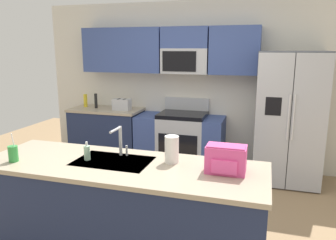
% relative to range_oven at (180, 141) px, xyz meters
% --- Properties ---
extents(ground_plane, '(9.00, 9.00, 0.00)m').
position_rel_range_oven_xyz_m(ground_plane, '(0.19, -1.80, -0.44)').
color(ground_plane, '#997A56').
rests_on(ground_plane, ground).
extents(kitchen_wall_unit, '(5.20, 0.43, 2.60)m').
position_rel_range_oven_xyz_m(kitchen_wall_unit, '(0.05, 0.28, 1.03)').
color(kitchen_wall_unit, silver).
rests_on(kitchen_wall_unit, ground).
extents(back_counter, '(1.18, 0.63, 0.90)m').
position_rel_range_oven_xyz_m(back_counter, '(-1.28, -0.00, 0.01)').
color(back_counter, '#1E2A4D').
rests_on(back_counter, ground).
extents(range_oven, '(1.36, 0.61, 1.10)m').
position_rel_range_oven_xyz_m(range_oven, '(0.00, 0.00, 0.00)').
color(range_oven, '#B7BABF').
rests_on(range_oven, ground).
extents(refrigerator, '(0.90, 0.76, 1.85)m').
position_rel_range_oven_xyz_m(refrigerator, '(1.58, -0.07, 0.48)').
color(refrigerator, '#4C4F54').
rests_on(refrigerator, ground).
extents(island_counter, '(2.52, 0.85, 0.90)m').
position_rel_range_oven_xyz_m(island_counter, '(0.08, -2.37, 0.01)').
color(island_counter, '#1E2A4D').
rests_on(island_counter, ground).
extents(toaster, '(0.28, 0.16, 0.18)m').
position_rel_range_oven_xyz_m(toaster, '(-0.97, -0.05, 0.55)').
color(toaster, '#B7BABF').
rests_on(toaster, back_counter).
extents(pepper_mill, '(0.05, 0.05, 0.24)m').
position_rel_range_oven_xyz_m(pepper_mill, '(-1.46, -0.00, 0.58)').
color(pepper_mill, black).
rests_on(pepper_mill, back_counter).
extents(bottle_yellow, '(0.06, 0.06, 0.22)m').
position_rel_range_oven_xyz_m(bottle_yellow, '(-1.69, 0.05, 0.56)').
color(bottle_yellow, yellow).
rests_on(bottle_yellow, back_counter).
extents(sink_faucet, '(0.08, 0.21, 0.28)m').
position_rel_range_oven_xyz_m(sink_faucet, '(-0.01, -2.18, 0.62)').
color(sink_faucet, '#B7BABF').
rests_on(sink_faucet, island_counter).
extents(drink_cup_green, '(0.08, 0.08, 0.26)m').
position_rel_range_oven_xyz_m(drink_cup_green, '(-0.86, -2.59, 0.53)').
color(drink_cup_green, green).
rests_on(drink_cup_green, island_counter).
extents(soap_dispenser, '(0.06, 0.06, 0.17)m').
position_rel_range_oven_xyz_m(soap_dispenser, '(-0.25, -2.36, 0.53)').
color(soap_dispenser, '#A5D8B2').
rests_on(soap_dispenser, island_counter).
extents(paper_towel_roll, '(0.12, 0.12, 0.24)m').
position_rel_range_oven_xyz_m(paper_towel_roll, '(0.50, -2.21, 0.58)').
color(paper_towel_roll, white).
rests_on(paper_towel_roll, island_counter).
extents(backpack, '(0.32, 0.22, 0.23)m').
position_rel_range_oven_xyz_m(backpack, '(0.98, -2.30, 0.57)').
color(backpack, '#EA4C93').
rests_on(backpack, island_counter).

